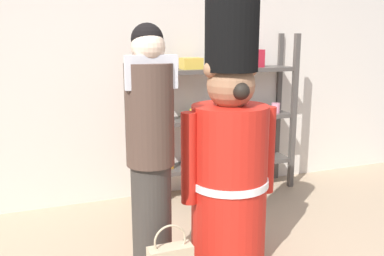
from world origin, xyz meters
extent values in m
cube|color=silver|center=(0.00, 2.20, 1.30)|extent=(6.40, 0.12, 2.60)
cube|color=#4C4742|center=(0.08, 1.83, 0.80)|extent=(0.05, 0.05, 1.59)
cube|color=#4C4742|center=(1.56, 1.83, 0.80)|extent=(0.05, 0.05, 1.59)
cube|color=#4C4742|center=(0.08, 2.13, 0.80)|extent=(0.05, 0.05, 1.59)
cube|color=#4C4742|center=(1.56, 2.13, 0.80)|extent=(0.05, 0.05, 1.59)
cube|color=#4C4742|center=(0.82, 1.98, 0.29)|extent=(1.48, 0.30, 0.04)
cube|color=#4C4742|center=(0.82, 1.98, 0.77)|extent=(1.48, 0.30, 0.04)
cube|color=#4C4742|center=(0.82, 1.98, 1.24)|extent=(1.48, 0.30, 0.04)
cylinder|color=white|center=(0.23, 2.00, 0.83)|extent=(0.09, 0.09, 0.09)
cylinder|color=yellow|center=(0.53, 1.99, 0.83)|extent=(0.09, 0.09, 0.09)
cylinder|color=navy|center=(0.82, 2.02, 0.83)|extent=(0.09, 0.09, 0.08)
cylinder|color=green|center=(1.12, 1.99, 0.83)|extent=(0.09, 0.09, 0.10)
cylinder|color=pink|center=(1.41, 1.94, 0.84)|extent=(0.09, 0.09, 0.10)
cylinder|color=#B27226|center=(0.27, 1.97, 0.42)|extent=(0.07, 0.07, 0.23)
cylinder|color=silver|center=(0.64, 1.99, 0.41)|extent=(0.07, 0.07, 0.21)
cylinder|color=navy|center=(1.01, 1.99, 0.42)|extent=(0.07, 0.07, 0.23)
cylinder|color=#596B33|center=(1.38, 2.00, 0.41)|extent=(0.06, 0.06, 0.21)
cube|color=gold|center=(0.49, 1.98, 1.32)|extent=(0.19, 0.15, 0.11)
cube|color=#B21E2D|center=(1.16, 1.98, 1.35)|extent=(0.18, 0.15, 0.17)
cylinder|color=red|center=(0.28, 0.70, 0.56)|extent=(0.52, 0.52, 1.12)
cylinder|color=white|center=(0.28, 0.70, 0.59)|extent=(0.55, 0.55, 0.05)
sphere|color=#9B6E4D|center=(0.28, 0.70, 1.26)|extent=(0.32, 0.32, 0.32)
sphere|color=#9B6E4D|center=(0.15, 0.70, 1.37)|extent=(0.11, 0.11, 0.11)
sphere|color=#9B6E4D|center=(0.42, 0.70, 1.37)|extent=(0.11, 0.11, 0.11)
cylinder|color=black|center=(0.28, 0.70, 1.58)|extent=(0.35, 0.35, 0.47)
cylinder|color=red|center=(-0.01, 0.70, 0.79)|extent=(0.11, 0.11, 0.62)
cylinder|color=red|center=(0.58, 0.70, 0.79)|extent=(0.11, 0.11, 0.62)
sphere|color=black|center=(0.28, 0.55, 1.24)|extent=(0.11, 0.11, 0.11)
cylinder|color=#38332D|center=(-0.30, 0.63, 0.40)|extent=(0.25, 0.25, 0.80)
cylinder|color=#4C382D|center=(-0.30, 0.63, 1.11)|extent=(0.30, 0.30, 0.62)
sphere|color=beige|center=(-0.30, 0.63, 1.52)|extent=(0.20, 0.20, 0.20)
cube|color=silver|center=(-0.30, 0.57, 1.37)|extent=(0.31, 0.04, 0.20)
sphere|color=black|center=(-0.30, 0.65, 1.56)|extent=(0.19, 0.19, 0.19)
torus|color=#C1AD89|center=(-0.28, 0.30, 0.44)|extent=(0.19, 0.01, 0.19)
camera|label=1|loc=(-0.97, -1.85, 1.59)|focal=40.20mm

